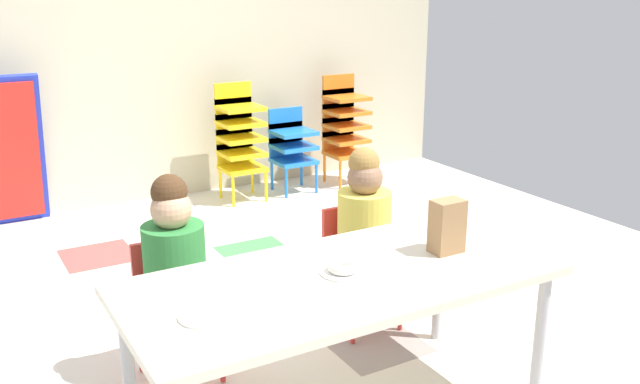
{
  "coord_description": "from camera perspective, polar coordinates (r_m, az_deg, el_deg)",
  "views": [
    {
      "loc": [
        -1.25,
        -2.88,
        1.67
      ],
      "look_at": [
        0.05,
        -0.62,
        0.87
      ],
      "focal_mm": 38.65,
      "sensor_mm": 36.0,
      "label": 1
    }
  ],
  "objects": [
    {
      "name": "kid_chair_blue_stack",
      "position": [
        5.67,
        -2.39,
        4.0
      ],
      "size": [
        0.32,
        0.3,
        0.68
      ],
      "color": "blue",
      "rests_on": "ground_plane"
    },
    {
      "name": "paper_plate_near_edge",
      "position": [
        2.61,
        1.93,
        -6.64
      ],
      "size": [
        0.18,
        0.18,
        0.01
      ],
      "primitive_type": "cylinder",
      "color": "white",
      "rests_on": "craft_table"
    },
    {
      "name": "kid_chair_orange_stack",
      "position": [
        5.89,
        2.0,
        5.71
      ],
      "size": [
        0.32,
        0.3,
        0.92
      ],
      "color": "orange",
      "rests_on": "ground_plane"
    },
    {
      "name": "paper_plate_center_table",
      "position": [
        2.31,
        -9.47,
        -10.08
      ],
      "size": [
        0.18,
        0.18,
        0.01
      ],
      "primitive_type": "cylinder",
      "color": "white",
      "rests_on": "craft_table"
    },
    {
      "name": "kid_chair_yellow_stack",
      "position": [
        5.45,
        -6.71,
        4.68
      ],
      "size": [
        0.32,
        0.3,
        0.92
      ],
      "color": "yellow",
      "rests_on": "ground_plane"
    },
    {
      "name": "seated_child_middle_seat",
      "position": [
        3.34,
        3.6,
        -2.5
      ],
      "size": [
        0.32,
        0.31,
        0.92
      ],
      "color": "red",
      "rests_on": "ground_plane"
    },
    {
      "name": "seated_child_near_camera",
      "position": [
        2.96,
        -12.01,
        -5.51
      ],
      "size": [
        0.34,
        0.34,
        0.92
      ],
      "color": "red",
      "rests_on": "ground_plane"
    },
    {
      "name": "craft_table",
      "position": [
        2.62,
        1.82,
        -7.93
      ],
      "size": [
        1.65,
        0.75,
        0.62
      ],
      "color": "beige",
      "rests_on": "ground_plane"
    },
    {
      "name": "donut_powdered_on_plate",
      "position": [
        2.6,
        1.94,
        -6.19
      ],
      "size": [
        0.12,
        0.12,
        0.04
      ],
      "primitive_type": "torus",
      "color": "white",
      "rests_on": "craft_table"
    },
    {
      "name": "ground_plane",
      "position": [
        3.56,
        -5.88,
        -11.18
      ],
      "size": [
        5.86,
        4.81,
        0.02
      ],
      "color": "silver"
    },
    {
      "name": "paper_bag_brown",
      "position": [
        2.81,
        10.48,
        -2.8
      ],
      "size": [
        0.13,
        0.09,
        0.22
      ],
      "primitive_type": "cube",
      "color": "#9E754C",
      "rests_on": "craft_table"
    },
    {
      "name": "back_wall",
      "position": [
        5.44,
        -17.01,
        13.0
      ],
      "size": [
        5.86,
        0.1,
        2.71
      ],
      "primitive_type": "cube",
      "color": "beige",
      "rests_on": "ground_plane"
    }
  ]
}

